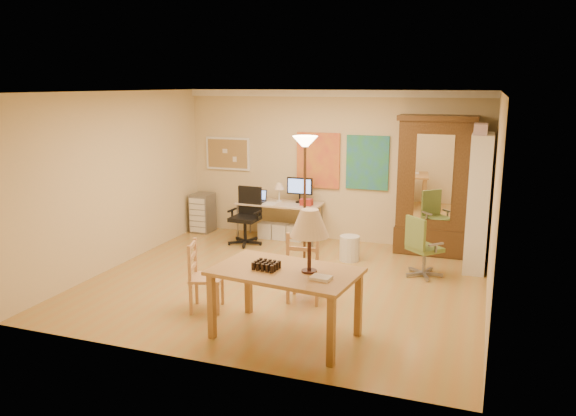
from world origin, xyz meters
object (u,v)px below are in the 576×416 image
(office_chair_black, at_px, (246,229))
(office_chair_green, at_px, (422,260))
(computer_desk, at_px, (282,217))
(dining_table, at_px, (294,257))
(armoire, at_px, (434,194))
(bookshelf, at_px, (478,203))

(office_chair_black, relative_size, office_chair_green, 1.10)
(computer_desk, bearing_deg, office_chair_black, -136.07)
(dining_table, bearing_deg, armoire, 73.82)
(armoire, bearing_deg, office_chair_green, -90.27)
(dining_table, bearing_deg, office_chair_green, 66.61)
(dining_table, height_order, office_chair_black, dining_table)
(dining_table, relative_size, bookshelf, 0.81)
(computer_desk, relative_size, office_chair_black, 1.50)
(computer_desk, xyz_separation_m, bookshelf, (3.38, -0.54, 0.62))
(bookshelf, bearing_deg, dining_table, -119.41)
(dining_table, distance_m, computer_desk, 4.13)
(dining_table, bearing_deg, office_chair_black, 121.76)
(office_chair_black, xyz_separation_m, bookshelf, (3.89, -0.06, 0.77))
(armoire, distance_m, bookshelf, 0.95)
(dining_table, xyz_separation_m, office_chair_green, (1.12, 2.59, -0.70))
(office_chair_black, distance_m, office_chair_green, 3.25)
(office_chair_black, bearing_deg, dining_table, -58.24)
(computer_desk, distance_m, armoire, 2.74)
(dining_table, distance_m, office_chair_green, 2.91)
(office_chair_green, relative_size, armoire, 0.40)
(office_chair_black, height_order, office_chair_green, office_chair_black)
(dining_table, xyz_separation_m, office_chair_black, (-2.05, 3.31, -0.67))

